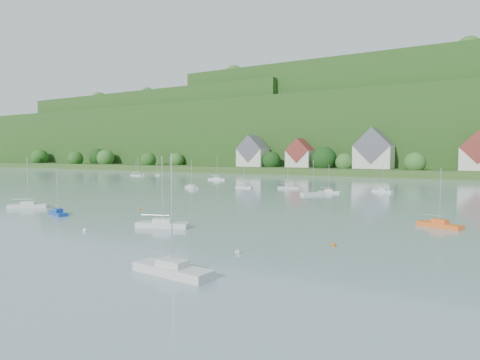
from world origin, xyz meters
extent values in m
cube|color=#294D1D|center=(0.00, 200.00, 1.50)|extent=(600.00, 60.00, 3.00)
cube|color=#1B4315|center=(0.00, 275.00, 20.00)|extent=(620.00, 160.00, 40.00)
cube|color=#1B4315|center=(-150.00, 260.00, 24.00)|extent=(200.00, 120.00, 52.00)
cube|color=#1B4315|center=(10.00, 270.00, 28.00)|extent=(240.00, 130.00, 60.00)
sphere|color=#336926|center=(-162.23, 187.01, 6.64)|extent=(11.19, 11.19, 11.19)
sphere|color=#336926|center=(-108.08, 191.48, 5.80)|extent=(8.61, 8.61, 8.61)
sphere|color=#174414|center=(-119.76, 180.47, 5.94)|extent=(9.03, 9.03, 9.03)
sphere|color=#336926|center=(-6.80, 183.88, 5.66)|extent=(8.19, 8.19, 8.19)
sphere|color=#336926|center=(-51.96, 186.07, 5.11)|extent=(6.49, 6.49, 6.49)
sphere|color=#174414|center=(-229.67, 187.03, 6.88)|extent=(11.94, 11.94, 11.94)
sphere|color=#336926|center=(22.99, 179.93, 5.84)|extent=(8.73, 8.73, 8.73)
sphere|color=black|center=(-43.87, 185.86, 6.03)|extent=(9.32, 9.32, 9.32)
sphere|color=black|center=(-170.45, 193.35, 6.09)|extent=(9.50, 9.50, 9.50)
sphere|color=black|center=(-174.62, 191.87, 6.87)|extent=(11.91, 11.91, 11.91)
sphere|color=#174414|center=(-182.02, 179.81, 6.22)|extent=(9.91, 9.91, 9.91)
sphere|color=black|center=(-227.09, 184.20, 5.00)|extent=(6.16, 6.16, 6.16)
sphere|color=black|center=(-17.00, 186.36, 6.87)|extent=(11.92, 11.92, 11.92)
sphere|color=#336926|center=(-119.71, 228.54, 51.84)|extent=(10.52, 10.52, 10.52)
sphere|color=#336926|center=(-223.02, 236.35, 52.41)|extent=(13.75, 13.75, 13.75)
sphere|color=#174414|center=(-84.27, 263.14, 51.80)|extent=(10.29, 10.29, 10.29)
sphere|color=black|center=(-190.36, 258.01, 51.80)|extent=(10.31, 10.31, 10.31)
sphere|color=black|center=(-175.19, 233.35, 51.42)|extent=(8.14, 8.14, 8.14)
sphere|color=#336926|center=(-177.57, 262.59, 51.25)|extent=(7.15, 7.15, 7.15)
sphere|color=black|center=(-243.68, 258.03, 52.04)|extent=(11.66, 11.66, 11.66)
sphere|color=black|center=(-68.16, 251.39, 51.26)|extent=(7.18, 7.18, 7.18)
sphere|color=#336926|center=(-157.98, 221.69, 51.56)|extent=(8.89, 8.89, 8.89)
sphere|color=#174414|center=(-234.52, 225.00, 51.36)|extent=(7.77, 7.77, 7.77)
sphere|color=black|center=(-193.31, 253.95, 51.74)|extent=(9.97, 9.97, 9.97)
sphere|color=#174414|center=(39.50, 255.03, 60.25)|extent=(12.83, 12.83, 12.83)
sphere|color=#336926|center=(-39.93, 242.18, 59.43)|extent=(8.18, 8.18, 8.18)
sphere|color=#174414|center=(1.11, 279.65, 60.23)|extent=(12.73, 12.73, 12.73)
sphere|color=#336926|center=(39.25, 231.29, 60.09)|extent=(11.95, 11.95, 11.95)
sphere|color=#336926|center=(-47.14, 274.29, 59.24)|extent=(7.07, 7.07, 7.07)
sphere|color=black|center=(-3.47, 243.31, 59.44)|extent=(8.21, 8.21, 8.21)
sphere|color=#336926|center=(-22.82, 267.10, 60.14)|extent=(12.24, 12.24, 12.24)
sphere|color=#336926|center=(-95.50, 235.90, 60.39)|extent=(13.65, 13.65, 13.65)
sphere|color=#174414|center=(-39.98, 262.14, 42.10)|extent=(12.01, 12.01, 12.01)
sphere|color=black|center=(-3.70, 272.21, 42.75)|extent=(15.72, 15.72, 15.72)
sphere|color=#174414|center=(10.88, 267.92, 41.84)|extent=(10.54, 10.54, 10.54)
sphere|color=#174414|center=(-193.30, 298.62, 41.43)|extent=(8.18, 8.18, 8.18)
sphere|color=black|center=(-175.91, 289.59, 41.53)|extent=(8.74, 8.74, 8.74)
sphere|color=black|center=(-191.77, 268.51, 42.69)|extent=(15.38, 15.38, 15.38)
cube|color=beige|center=(-55.00, 187.00, 7.50)|extent=(14.00, 10.00, 9.00)
cube|color=#53545B|center=(-55.00, 187.00, 12.00)|extent=(14.00, 10.40, 14.00)
cube|color=beige|center=(-30.00, 189.00, 7.00)|extent=(12.00, 9.00, 8.00)
cube|color=maroon|center=(-30.00, 189.00, 11.00)|extent=(12.00, 9.36, 12.00)
cube|color=beige|center=(5.00, 188.00, 8.00)|extent=(16.00, 11.00, 10.00)
cube|color=#53545B|center=(5.00, 188.00, 13.00)|extent=(16.00, 11.44, 16.00)
cube|color=beige|center=(45.00, 186.00, 7.50)|extent=(13.00, 10.00, 9.00)
cube|color=maroon|center=(45.00, 186.00, 12.00)|extent=(13.00, 10.40, 13.00)
cube|color=#103B94|center=(-10.38, 40.98, 0.26)|extent=(5.38, 3.07, 0.52)
cube|color=#103B94|center=(-10.38, 40.98, 0.77)|extent=(2.05, 1.56, 0.50)
cylinder|color=silver|center=(-10.38, 40.98, 3.76)|extent=(0.10, 0.10, 6.48)
cylinder|color=silver|center=(-11.12, 41.24, 1.42)|extent=(2.72, 1.01, 0.08)
cube|color=silver|center=(11.00, 40.67, 0.34)|extent=(7.09, 4.04, 0.68)
cube|color=silver|center=(11.00, 40.67, 0.93)|extent=(2.70, 2.05, 0.50)
cylinder|color=silver|center=(11.00, 40.67, 4.96)|extent=(0.10, 0.10, 8.55)
cylinder|color=silver|center=(10.03, 40.34, 1.58)|extent=(3.59, 1.30, 0.08)
cube|color=silver|center=(25.61, 24.85, 0.35)|extent=(7.22, 2.59, 0.71)
cube|color=silver|center=(25.61, 24.85, 0.96)|extent=(2.59, 1.60, 0.50)
cylinder|color=silver|center=(25.61, 24.85, 5.13)|extent=(0.10, 0.10, 8.85)
cylinder|color=silver|center=(24.56, 24.94, 1.61)|extent=(3.89, 0.42, 0.08)
cube|color=orange|center=(41.87, 58.74, 0.28)|extent=(5.82, 3.82, 0.57)
cube|color=orange|center=(41.87, 58.74, 0.82)|extent=(2.27, 1.84, 0.50)
cylinder|color=silver|center=(41.87, 58.74, 4.11)|extent=(0.10, 0.10, 7.09)
cylinder|color=silver|center=(41.10, 59.10, 1.47)|extent=(2.87, 1.38, 0.08)
cube|color=silver|center=(-22.34, 43.84, 0.33)|extent=(6.40, 5.40, 0.66)
cube|color=silver|center=(-22.34, 43.84, 0.91)|extent=(2.62, 2.41, 0.50)
cylinder|color=silver|center=(-22.34, 43.84, 4.78)|extent=(0.10, 0.10, 8.24)
cylinder|color=silver|center=(-23.14, 43.25, 1.56)|extent=(2.96, 2.22, 0.08)
sphere|color=white|center=(4.66, 33.71, 0.00)|extent=(0.50, 0.50, 0.50)
sphere|color=#DF5600|center=(33.48, 41.13, 0.00)|extent=(0.45, 0.45, 0.45)
sphere|color=#DF5600|center=(-3.52, 51.62, 0.00)|extent=(0.44, 0.44, 0.44)
sphere|color=white|center=(26.49, 33.43, 0.00)|extent=(0.49, 0.49, 0.49)
cube|color=silver|center=(12.90, 90.82, 0.30)|extent=(4.85, 5.76, 0.59)
cylinder|color=silver|center=(12.90, 90.82, 4.30)|extent=(0.10, 0.10, 7.42)
cylinder|color=silver|center=(12.37, 90.11, 1.49)|extent=(2.00, 2.68, 0.08)
cube|color=silver|center=(-36.12, 125.12, 0.32)|extent=(6.66, 2.85, 0.65)
cube|color=silver|center=(-36.12, 125.12, 0.90)|extent=(2.44, 1.62, 0.50)
cylinder|color=silver|center=(-36.12, 125.12, 4.68)|extent=(0.10, 0.10, 8.06)
cylinder|color=silver|center=(-37.07, 124.96, 1.55)|extent=(3.51, 0.67, 0.08)
cube|color=silver|center=(-81.49, 131.06, 0.24)|extent=(4.81, 3.36, 0.47)
cylinder|color=silver|center=(-81.49, 131.06, 3.43)|extent=(0.10, 0.10, 5.92)
cylinder|color=silver|center=(-82.12, 130.73, 1.37)|extent=(2.35, 1.27, 0.08)
cube|color=silver|center=(-10.27, 99.29, 0.23)|extent=(4.75, 1.76, 0.46)
cylinder|color=silver|center=(-10.27, 99.29, 3.37)|extent=(0.10, 0.10, 5.81)
cylinder|color=silver|center=(-10.97, 99.22, 1.36)|extent=(2.55, 0.34, 0.08)
cube|color=silver|center=(0.96, 103.68, 0.28)|extent=(5.54, 4.35, 0.56)
cylinder|color=silver|center=(0.96, 103.68, 4.05)|extent=(0.10, 0.10, 6.98)
cylinder|color=silver|center=(0.26, 103.23, 1.46)|extent=(2.62, 1.74, 0.08)
cube|color=silver|center=(14.59, 96.91, 0.26)|extent=(5.32, 2.88, 0.51)
cube|color=silver|center=(14.59, 96.91, 0.76)|extent=(2.01, 1.49, 0.50)
cylinder|color=silver|center=(14.59, 96.91, 3.72)|extent=(0.10, 0.10, 6.41)
cylinder|color=silver|center=(13.85, 96.69, 1.41)|extent=(2.72, 0.91, 0.08)
cube|color=silver|center=(-82.14, 132.82, 0.30)|extent=(6.03, 4.16, 0.59)
cylinder|color=silver|center=(-82.14, 132.82, 4.29)|extent=(0.10, 0.10, 7.40)
cylinder|color=silver|center=(-82.93, 132.42, 1.49)|extent=(2.94, 1.55, 0.08)
cube|color=silver|center=(-22.34, 91.42, 0.29)|extent=(5.88, 4.38, 0.59)
cube|color=silver|center=(-22.34, 91.42, 0.84)|extent=(2.35, 2.03, 0.50)
cylinder|color=silver|center=(-22.34, 91.42, 4.24)|extent=(0.10, 0.10, 7.32)
cylinder|color=silver|center=(-23.10, 91.86, 1.49)|extent=(2.82, 1.70, 0.08)
cube|color=silver|center=(25.44, 105.57, 0.26)|extent=(5.38, 2.98, 0.52)
cube|color=silver|center=(25.44, 105.57, 0.77)|extent=(2.04, 1.53, 0.50)
cylinder|color=silver|center=(25.44, 105.57, 3.76)|extent=(0.10, 0.10, 6.48)
cylinder|color=silver|center=(24.70, 105.81, 1.42)|extent=(2.74, 0.95, 0.08)
cube|color=silver|center=(-77.90, 140.48, 0.32)|extent=(5.81, 5.63, 0.63)
cylinder|color=silver|center=(-77.90, 140.48, 4.58)|extent=(0.10, 0.10, 7.90)
cylinder|color=silver|center=(-78.58, 141.13, 1.53)|extent=(2.58, 2.44, 0.08)
camera|label=1|loc=(46.36, -0.27, 9.50)|focal=31.17mm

